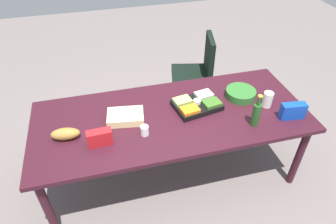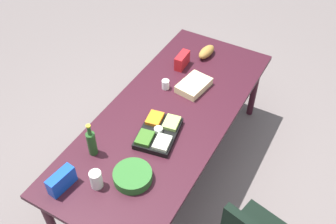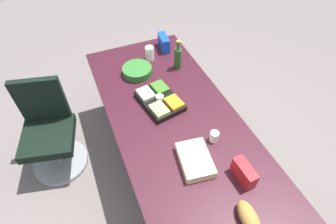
{
  "view_description": "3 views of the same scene",
  "coord_description": "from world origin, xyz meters",
  "px_view_note": "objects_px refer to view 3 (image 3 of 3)",
  "views": [
    {
      "loc": [
        -0.56,
        -2.04,
        2.55
      ],
      "look_at": [
        -0.04,
        -0.04,
        0.86
      ],
      "focal_mm": 32.13,
      "sensor_mm": 36.0,
      "label": 1
    },
    {
      "loc": [
        2.07,
        1.16,
        3.17
      ],
      "look_at": [
        0.05,
        0.02,
        0.86
      ],
      "focal_mm": 41.09,
      "sensor_mm": 36.0,
      "label": 2
    },
    {
      "loc": [
        -1.33,
        0.64,
        2.5
      ],
      "look_at": [
        0.11,
        0.04,
        0.81
      ],
      "focal_mm": 28.69,
      "sensor_mm": 36.0,
      "label": 3
    }
  ],
  "objects_px": {
    "conference_table": "(177,127)",
    "chip_bag_red": "(244,173)",
    "paper_cup": "(214,136)",
    "veggie_tray": "(160,100)",
    "wine_bottle": "(178,58)",
    "mayo_jar": "(150,53)",
    "office_chair": "(51,137)",
    "chip_bag_blue": "(164,42)",
    "bread_loaf": "(249,218)",
    "sheet_cake": "(195,160)",
    "salad_bowl": "(137,71)"
  },
  "relations": [
    {
      "from": "conference_table",
      "to": "chip_bag_red",
      "type": "bearing_deg",
      "value": -162.2
    },
    {
      "from": "conference_table",
      "to": "paper_cup",
      "type": "xyz_separation_m",
      "value": [
        -0.29,
        -0.19,
        0.11
      ]
    },
    {
      "from": "veggie_tray",
      "to": "wine_bottle",
      "type": "height_order",
      "value": "wine_bottle"
    },
    {
      "from": "chip_bag_red",
      "to": "wine_bottle",
      "type": "bearing_deg",
      "value": -4.01
    },
    {
      "from": "veggie_tray",
      "to": "mayo_jar",
      "type": "relative_size",
      "value": 3.1
    },
    {
      "from": "chip_bag_red",
      "to": "veggie_tray",
      "type": "xyz_separation_m",
      "value": [
        0.92,
        0.26,
        -0.03
      ]
    },
    {
      "from": "office_chair",
      "to": "chip_bag_red",
      "type": "bearing_deg",
      "value": -134.35
    },
    {
      "from": "mayo_jar",
      "to": "chip_bag_blue",
      "type": "distance_m",
      "value": 0.25
    },
    {
      "from": "bread_loaf",
      "to": "office_chair",
      "type": "bearing_deg",
      "value": 36.91
    },
    {
      "from": "conference_table",
      "to": "office_chair",
      "type": "distance_m",
      "value": 1.28
    },
    {
      "from": "chip_bag_blue",
      "to": "paper_cup",
      "type": "xyz_separation_m",
      "value": [
        -1.33,
        0.11,
        -0.03
      ]
    },
    {
      "from": "office_chair",
      "to": "bread_loaf",
      "type": "height_order",
      "value": "office_chair"
    },
    {
      "from": "mayo_jar",
      "to": "wine_bottle",
      "type": "bearing_deg",
      "value": -138.06
    },
    {
      "from": "conference_table",
      "to": "bread_loaf",
      "type": "distance_m",
      "value": 0.94
    },
    {
      "from": "office_chair",
      "to": "sheet_cake",
      "type": "xyz_separation_m",
      "value": [
        -1.02,
        -1.04,
        0.44
      ]
    },
    {
      "from": "veggie_tray",
      "to": "salad_bowl",
      "type": "height_order",
      "value": "veggie_tray"
    },
    {
      "from": "paper_cup",
      "to": "mayo_jar",
      "type": "bearing_deg",
      "value": 4.76
    },
    {
      "from": "wine_bottle",
      "to": "paper_cup",
      "type": "relative_size",
      "value": 3.49
    },
    {
      "from": "bread_loaf",
      "to": "wine_bottle",
      "type": "xyz_separation_m",
      "value": [
        1.6,
        -0.23,
        0.07
      ]
    },
    {
      "from": "bread_loaf",
      "to": "mayo_jar",
      "type": "relative_size",
      "value": 1.6
    },
    {
      "from": "conference_table",
      "to": "chip_bag_blue",
      "type": "bearing_deg",
      "value": -16.23
    },
    {
      "from": "veggie_tray",
      "to": "mayo_jar",
      "type": "bearing_deg",
      "value": -12.45
    },
    {
      "from": "office_chair",
      "to": "mayo_jar",
      "type": "relative_size",
      "value": 6.57
    },
    {
      "from": "chip_bag_red",
      "to": "veggie_tray",
      "type": "bearing_deg",
      "value": 16.05
    },
    {
      "from": "chip_bag_red",
      "to": "salad_bowl",
      "type": "relative_size",
      "value": 0.68
    },
    {
      "from": "chip_bag_blue",
      "to": "sheet_cake",
      "type": "bearing_deg",
      "value": 166.72
    },
    {
      "from": "chip_bag_red",
      "to": "bread_loaf",
      "type": "bearing_deg",
      "value": 153.0
    },
    {
      "from": "veggie_tray",
      "to": "wine_bottle",
      "type": "xyz_separation_m",
      "value": [
        0.41,
        -0.36,
        0.08
      ]
    },
    {
      "from": "chip_bag_red",
      "to": "mayo_jar",
      "type": "distance_m",
      "value": 1.57
    },
    {
      "from": "bread_loaf",
      "to": "mayo_jar",
      "type": "distance_m",
      "value": 1.84
    },
    {
      "from": "bread_loaf",
      "to": "chip_bag_red",
      "type": "bearing_deg",
      "value": -27.0
    },
    {
      "from": "chip_bag_red",
      "to": "chip_bag_blue",
      "type": "bearing_deg",
      "value": -3.06
    },
    {
      "from": "salad_bowl",
      "to": "bread_loaf",
      "type": "bearing_deg",
      "value": -173.83
    },
    {
      "from": "office_chair",
      "to": "chip_bag_red",
      "type": "height_order",
      "value": "office_chair"
    },
    {
      "from": "veggie_tray",
      "to": "mayo_jar",
      "type": "height_order",
      "value": "mayo_jar"
    },
    {
      "from": "office_chair",
      "to": "veggie_tray",
      "type": "xyz_separation_m",
      "value": [
        -0.35,
        -1.03,
        0.44
      ]
    },
    {
      "from": "chip_bag_blue",
      "to": "paper_cup",
      "type": "height_order",
      "value": "chip_bag_blue"
    },
    {
      "from": "veggie_tray",
      "to": "bread_loaf",
      "type": "height_order",
      "value": "bread_loaf"
    },
    {
      "from": "veggie_tray",
      "to": "wine_bottle",
      "type": "relative_size",
      "value": 1.49
    },
    {
      "from": "chip_bag_blue",
      "to": "salad_bowl",
      "type": "bearing_deg",
      "value": 126.97
    },
    {
      "from": "bread_loaf",
      "to": "conference_table",
      "type": "bearing_deg",
      "value": 4.46
    },
    {
      "from": "veggie_tray",
      "to": "bread_loaf",
      "type": "bearing_deg",
      "value": -173.99
    },
    {
      "from": "office_chair",
      "to": "bread_loaf",
      "type": "relative_size",
      "value": 4.11
    },
    {
      "from": "office_chair",
      "to": "mayo_jar",
      "type": "height_order",
      "value": "office_chair"
    },
    {
      "from": "salad_bowl",
      "to": "bread_loaf",
      "type": "xyz_separation_m",
      "value": [
        -1.66,
        -0.18,
        0.01
      ]
    },
    {
      "from": "conference_table",
      "to": "salad_bowl",
      "type": "bearing_deg",
      "value": 8.34
    },
    {
      "from": "conference_table",
      "to": "chip_bag_red",
      "type": "height_order",
      "value": "chip_bag_red"
    },
    {
      "from": "office_chair",
      "to": "veggie_tray",
      "type": "distance_m",
      "value": 1.17
    },
    {
      "from": "office_chair",
      "to": "chip_bag_blue",
      "type": "height_order",
      "value": "office_chair"
    },
    {
      "from": "paper_cup",
      "to": "veggie_tray",
      "type": "bearing_deg",
      "value": 23.89
    }
  ]
}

